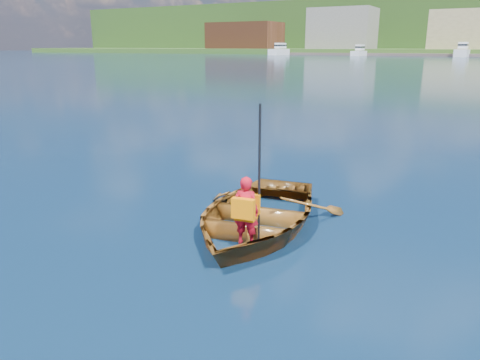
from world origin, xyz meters
The scene contains 5 objects.
ground centered at (0.00, 0.00, 0.00)m, with size 600.00×600.00×0.00m.
rowboat centered at (0.03, -0.82, 0.23)m, with size 3.18×4.07×0.77m.
child_paddler centered at (0.32, -1.68, 0.64)m, with size 0.42×0.39×2.08m.
dock centered at (-4.68, 148.00, 0.40)m, with size 159.94×14.04×0.80m.
waterfront_buildings centered at (-7.74, 165.00, 7.74)m, with size 202.00×16.00×14.00m.
Camera 1 is at (3.36, -7.37, 2.94)m, focal length 35.00 mm.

